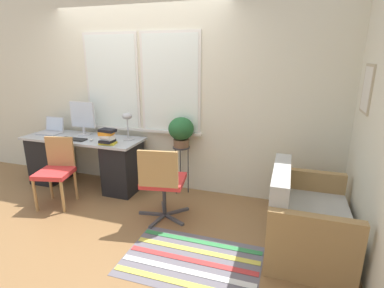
# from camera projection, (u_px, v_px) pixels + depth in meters

# --- Properties ---
(ground_plane) EXTENTS (14.00, 14.00, 0.00)m
(ground_plane) POSITION_uv_depth(u_px,v_px,m) (123.00, 201.00, 3.97)
(ground_plane) COLOR olive
(wall_back_with_window) EXTENTS (9.00, 0.12, 2.70)m
(wall_back_with_window) POSITION_uv_depth(u_px,v_px,m) (142.00, 93.00, 4.20)
(wall_back_with_window) COLOR beige
(wall_back_with_window) RESTS_ON ground_plane
(wall_right_with_picture) EXTENTS (0.08, 9.00, 2.70)m
(wall_right_with_picture) POSITION_uv_depth(u_px,v_px,m) (373.00, 112.00, 2.76)
(wall_right_with_picture) COLOR beige
(wall_right_with_picture) RESTS_ON ground_plane
(desk) EXTENTS (1.74, 0.60, 0.73)m
(desk) POSITION_uv_depth(u_px,v_px,m) (85.00, 160.00, 4.37)
(desk) COLOR #B2B7BC
(desk) RESTS_ON ground_plane
(laptop) EXTENTS (0.32, 0.26, 0.23)m
(laptop) POSITION_uv_depth(u_px,v_px,m) (51.00, 130.00, 4.49)
(laptop) COLOR #B7B7BC
(laptop) RESTS_ON desk
(monitor) EXTENTS (0.40, 0.19, 0.49)m
(monitor) POSITION_uv_depth(u_px,v_px,m) (83.00, 117.00, 4.34)
(monitor) COLOR silver
(monitor) RESTS_ON desk
(keyboard) EXTENTS (0.38, 0.13, 0.02)m
(keyboard) POSITION_uv_depth(u_px,v_px,m) (73.00, 139.00, 4.15)
(keyboard) COLOR black
(keyboard) RESTS_ON desk
(mouse) EXTENTS (0.04, 0.07, 0.03)m
(mouse) POSITION_uv_depth(u_px,v_px,m) (92.00, 140.00, 4.08)
(mouse) COLOR silver
(mouse) RESTS_ON desk
(desk_lamp) EXTENTS (0.16, 0.16, 0.38)m
(desk_lamp) POSITION_uv_depth(u_px,v_px,m) (127.00, 120.00, 4.08)
(desk_lamp) COLOR #ADADB2
(desk_lamp) RESTS_ON desk
(book_stack) EXTENTS (0.23, 0.19, 0.20)m
(book_stack) POSITION_uv_depth(u_px,v_px,m) (107.00, 137.00, 3.92)
(book_stack) COLOR yellow
(book_stack) RESTS_ON desk
(desk_chair_wooden) EXTENTS (0.48, 0.49, 0.85)m
(desk_chair_wooden) POSITION_uv_depth(u_px,v_px,m) (56.00, 169.00, 3.80)
(desk_chair_wooden) COLOR #B2844C
(desk_chair_wooden) RESTS_ON ground_plane
(office_chair_swivel) EXTENTS (0.61, 0.61, 0.90)m
(office_chair_swivel) POSITION_uv_depth(u_px,v_px,m) (162.00, 181.00, 3.40)
(office_chair_swivel) COLOR #47474C
(office_chair_swivel) RESTS_ON ground_plane
(couch_loveseat) EXTENTS (0.74, 1.11, 0.81)m
(couch_loveseat) POSITION_uv_depth(u_px,v_px,m) (304.00, 221.00, 2.94)
(couch_loveseat) COLOR beige
(couch_loveseat) RESTS_ON ground_plane
(plant_stand) EXTENTS (0.23, 0.23, 0.67)m
(plant_stand) POSITION_uv_depth(u_px,v_px,m) (181.00, 153.00, 4.09)
(plant_stand) COLOR #333338
(plant_stand) RESTS_ON ground_plane
(potted_plant) EXTENTS (0.34, 0.34, 0.40)m
(potted_plant) POSITION_uv_depth(u_px,v_px,m) (181.00, 130.00, 3.99)
(potted_plant) COLOR brown
(potted_plant) RESTS_ON plant_stand
(floor_rug_striped) EXTENTS (1.28, 0.84, 0.01)m
(floor_rug_striped) POSITION_uv_depth(u_px,v_px,m) (191.00, 260.00, 2.81)
(floor_rug_striped) COLOR slate
(floor_rug_striped) RESTS_ON ground_plane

